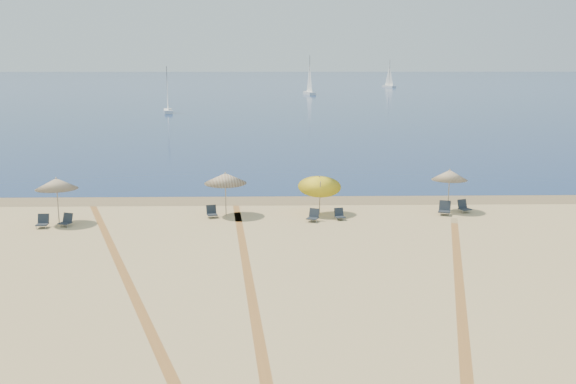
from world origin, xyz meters
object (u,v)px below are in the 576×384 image
object	(u,v)px
umbrella_1	(56,184)
umbrella_3	(320,182)
sailboat_1	(310,83)
chair_3	(212,212)
chair_5	(339,214)
umbrella_4	(450,175)
chair_2	(66,220)
sailboat_2	(389,79)
chair_4	(313,216)
umbrella_2	(225,178)
chair_7	(464,207)
chair_1	(43,222)
sailboat_0	(168,99)
chair_6	(445,209)

from	to	relation	value
umbrella_1	umbrella_3	xyz separation A→B (m)	(13.52, 1.65, -0.28)
umbrella_1	sailboat_1	size ratio (longest dim) A/B	0.26
chair_3	chair_5	size ratio (longest dim) A/B	1.10
umbrella_3	umbrella_4	size ratio (longest dim) A/B	1.03
chair_2	umbrella_3	bearing A→B (deg)	29.69
sailboat_2	chair_4	bearing A→B (deg)	-125.09
chair_2	chair_4	size ratio (longest dim) A/B	0.97
umbrella_2	sailboat_2	xyz separation A→B (m)	(37.17, 161.61, 0.42)
chair_5	sailboat_2	distance (m)	165.70
umbrella_1	umbrella_4	distance (m)	20.85
chair_3	chair_7	distance (m)	13.81
umbrella_3	chair_1	world-z (taller)	umbrella_3
chair_1	chair_7	bearing A→B (deg)	4.72
chair_2	chair_4	world-z (taller)	chair_4
sailboat_1	umbrella_4	bearing A→B (deg)	-101.46
sailboat_1	sailboat_2	distance (m)	47.50
umbrella_1	chair_5	world-z (taller)	umbrella_1
chair_3	sailboat_0	distance (m)	70.36
umbrella_1	chair_7	world-z (taller)	umbrella_1
umbrella_4	chair_6	distance (m)	1.96
chair_7	umbrella_4	bearing A→B (deg)	137.76
umbrella_4	umbrella_3	bearing A→B (deg)	-174.81
umbrella_3	sailboat_2	xyz separation A→B (m)	(32.11, 161.54, 0.66)
chair_5	sailboat_1	bearing A→B (deg)	75.28
umbrella_2	sailboat_2	distance (m)	165.83
chair_3	umbrella_3	bearing A→B (deg)	-9.52
umbrella_3	chair_3	bearing A→B (deg)	-174.39
chair_6	chair_7	bearing A→B (deg)	45.59
umbrella_1	sailboat_2	xyz separation A→B (m)	(45.63, 163.19, 0.38)
chair_3	sailboat_2	world-z (taller)	sailboat_2
umbrella_2	chair_5	xyz separation A→B (m)	(6.03, -1.13, -1.76)
sailboat_2	chair_3	bearing A→B (deg)	-126.97
chair_5	sailboat_2	size ratio (longest dim) A/B	0.08
umbrella_1	umbrella_4	bearing A→B (deg)	6.33
chair_6	chair_7	world-z (taller)	chair_6
chair_1	sailboat_0	xyz separation A→B (m)	(-4.88, 71.04, 1.90)
chair_5	sailboat_2	world-z (taller)	sailboat_2
umbrella_3	chair_4	world-z (taller)	umbrella_3
umbrella_2	umbrella_4	size ratio (longest dim) A/B	1.00
chair_5	chair_7	bearing A→B (deg)	0.20
umbrella_3	chair_7	xyz separation A→B (m)	(8.00, 0.36, -1.48)
umbrella_1	chair_5	xyz separation A→B (m)	(14.50, 0.45, -1.80)
chair_3	chair_5	distance (m)	6.79
umbrella_1	umbrella_2	world-z (taller)	umbrella_1
chair_6	chair_4	bearing A→B (deg)	-150.10
chair_1	umbrella_3	bearing A→B (deg)	7.43
umbrella_1	umbrella_3	distance (m)	13.62
umbrella_3	chair_5	bearing A→B (deg)	-50.74
chair_3	sailboat_2	xyz separation A→B (m)	(37.89, 162.11, 2.16)
umbrella_4	sailboat_2	size ratio (longest dim) A/B	0.29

